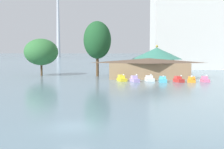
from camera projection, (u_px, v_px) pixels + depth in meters
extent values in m
plane|color=slate|center=(74.00, 126.00, 23.93)|extent=(2000.00, 2000.00, 0.00)
cube|color=yellow|center=(122.00, 80.00, 60.79)|extent=(2.28, 3.26, 0.61)
cube|color=yellow|center=(121.00, 76.00, 61.09)|extent=(1.59, 1.64, 0.71)
cylinder|color=yellow|center=(124.00, 77.00, 59.60)|extent=(0.14, 0.14, 0.67)
sphere|color=white|center=(124.00, 75.00, 59.56)|extent=(0.32, 0.32, 0.32)
cube|color=#B299D8|center=(135.00, 80.00, 59.34)|extent=(2.09, 2.91, 0.67)
cube|color=#C8ADF0|center=(134.00, 77.00, 59.60)|extent=(1.44, 1.48, 0.59)
cylinder|color=#B299D8|center=(137.00, 77.00, 58.29)|extent=(0.14, 0.14, 0.64)
sphere|color=white|center=(137.00, 75.00, 58.25)|extent=(0.38, 0.38, 0.38)
cube|color=white|center=(150.00, 79.00, 61.11)|extent=(1.91, 3.13, 0.65)
cube|color=white|center=(149.00, 77.00, 61.43)|extent=(1.48, 1.48, 0.51)
cylinder|color=white|center=(151.00, 77.00, 59.88)|extent=(0.14, 0.14, 0.65)
sphere|color=white|center=(151.00, 75.00, 59.85)|extent=(0.30, 0.30, 0.30)
cube|color=#4CB7CC|center=(163.00, 80.00, 58.78)|extent=(1.70, 2.82, 0.68)
cube|color=#5DCDE2|center=(163.00, 77.00, 59.08)|extent=(1.38, 1.31, 0.50)
cylinder|color=#4CB7CC|center=(163.00, 78.00, 57.66)|extent=(0.14, 0.14, 0.49)
sphere|color=white|center=(163.00, 76.00, 57.63)|extent=(0.31, 0.31, 0.31)
cube|color=red|center=(179.00, 80.00, 58.82)|extent=(2.03, 2.77, 0.68)
cube|color=#E8423C|center=(178.00, 77.00, 59.07)|extent=(1.42, 1.41, 0.53)
cylinder|color=red|center=(181.00, 78.00, 57.83)|extent=(0.14, 0.14, 0.53)
sphere|color=white|center=(181.00, 76.00, 57.79)|extent=(0.32, 0.32, 0.32)
cube|color=orange|center=(192.00, 81.00, 58.76)|extent=(2.26, 3.03, 0.59)
cube|color=gold|center=(192.00, 78.00, 59.04)|extent=(1.65, 1.53, 0.52)
cylinder|color=orange|center=(192.00, 79.00, 57.68)|extent=(0.14, 0.14, 0.49)
sphere|color=white|center=(192.00, 76.00, 57.64)|extent=(0.38, 0.38, 0.38)
cube|color=pink|center=(205.00, 80.00, 59.13)|extent=(1.43, 2.41, 0.60)
cube|color=pink|center=(205.00, 77.00, 59.38)|extent=(1.17, 1.11, 0.59)
cylinder|color=pink|center=(207.00, 78.00, 58.15)|extent=(0.14, 0.14, 0.64)
sphere|color=white|center=(207.00, 76.00, 58.11)|extent=(0.31, 0.31, 0.31)
cube|color=#9E7F5B|center=(149.00, 71.00, 66.05)|extent=(18.11, 5.90, 3.67)
pyramid|color=brown|center=(149.00, 60.00, 65.86)|extent=(19.56, 6.78, 1.07)
cylinder|color=brown|center=(157.00, 67.00, 78.75)|extent=(9.53, 9.53, 4.18)
cone|color=#387F6B|center=(157.00, 53.00, 78.45)|extent=(13.80, 13.80, 3.18)
sphere|color=#B7993D|center=(157.00, 46.00, 78.30)|extent=(0.70, 0.70, 0.70)
cylinder|color=brown|center=(42.00, 70.00, 74.32)|extent=(0.52, 0.52, 2.74)
ellipsoid|color=#337038|center=(41.00, 52.00, 73.94)|extent=(8.70, 8.70, 6.86)
cylinder|color=brown|center=(97.00, 68.00, 72.37)|extent=(0.71, 0.71, 4.46)
ellipsoid|color=#1E5128|center=(97.00, 40.00, 71.81)|extent=(6.93, 6.93, 9.43)
cube|color=silver|center=(206.00, 32.00, 105.20)|extent=(39.16, 17.52, 27.01)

